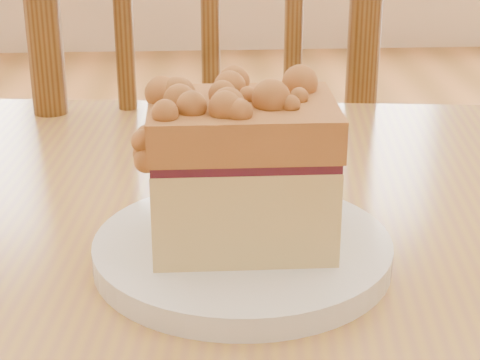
% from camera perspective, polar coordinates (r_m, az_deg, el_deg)
% --- Properties ---
extents(cafe_chair_main, '(0.50, 0.50, 0.99)m').
position_cam_1_polar(cafe_chair_main, '(1.20, -3.06, -4.09)').
color(cafe_chair_main, brown).
rests_on(cafe_chair_main, ground).
extents(plate, '(0.21, 0.21, 0.02)m').
position_cam_1_polar(plate, '(0.59, 0.17, -4.93)').
color(plate, white).
rests_on(plate, cafe_table_main).
extents(cake_slice, '(0.14, 0.09, 0.12)m').
position_cam_1_polar(cake_slice, '(0.57, 0.07, 1.16)').
color(cake_slice, tan).
rests_on(cake_slice, plate).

